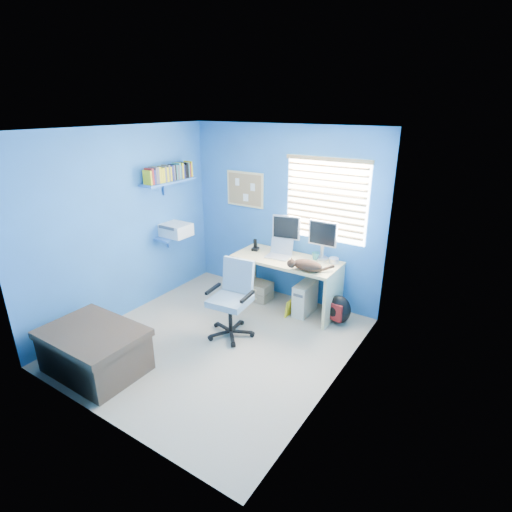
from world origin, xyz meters
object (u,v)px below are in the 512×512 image
Objects in this scene: desk at (286,283)px; tower_pc at (305,298)px; office_chair at (232,308)px; laptop at (278,250)px; cat at (308,265)px.

tower_pc is at bearing -2.42° from desk.
desk is 1.01m from office_chair.
cat is (0.55, -0.21, -0.04)m from laptop.
tower_pc is (0.32, -0.01, -0.14)m from desk.
cat reaches higher than desk.
laptop is at bearing 85.04° from office_chair.
cat is (0.43, -0.22, 0.44)m from desk.
desk is at bearing 177.78° from tower_pc.
laptop is 0.73× the size of tower_pc.
desk is at bearing 129.72° from cat.
office_chair is at bearing -152.58° from cat.
laptop is 0.59m from cat.
laptop is at bearing 136.09° from cat.
office_chair is at bearing -101.01° from laptop.
laptop is 0.35× the size of office_chair.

